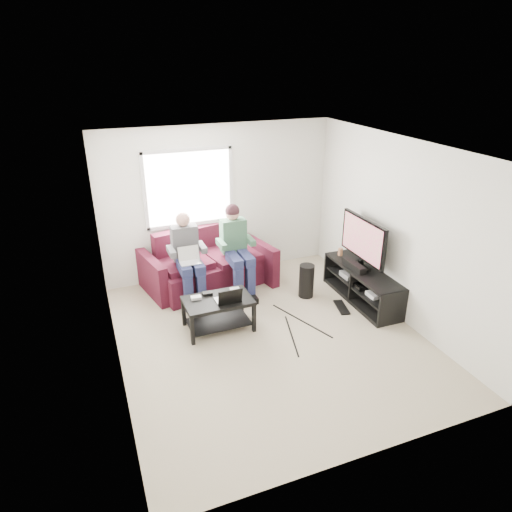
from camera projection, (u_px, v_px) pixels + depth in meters
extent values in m
plane|color=#B6A58D|center=(269.00, 336.00, 6.36)|extent=(4.50, 4.50, 0.00)
plane|color=white|center=(272.00, 148.00, 5.30)|extent=(4.50, 4.50, 0.00)
plane|color=silver|center=(219.00, 202.00, 7.74)|extent=(4.50, 0.00, 4.50)
plane|color=silver|center=(372.00, 347.00, 3.91)|extent=(4.50, 0.00, 4.50)
plane|color=silver|center=(108.00, 276.00, 5.16)|extent=(0.00, 4.50, 4.50)
plane|color=silver|center=(399.00, 231.00, 6.49)|extent=(0.00, 4.50, 4.50)
cube|color=white|center=(189.00, 188.00, 7.45)|extent=(1.40, 0.01, 1.20)
cube|color=silver|center=(189.00, 188.00, 7.44)|extent=(1.48, 0.04, 1.28)
cube|color=#4F1324|center=(208.00, 273.00, 7.65)|extent=(1.86, 1.24, 0.47)
cube|color=#4F1324|center=(201.00, 239.00, 7.80)|extent=(1.71, 0.55, 0.48)
cube|color=#4F1324|center=(152.00, 277.00, 7.30)|extent=(0.36, 1.01, 0.67)
cube|color=#4F1324|center=(260.00, 260.00, 7.92)|extent=(0.36, 1.01, 0.67)
cube|color=#4F1324|center=(183.00, 262.00, 7.38)|extent=(0.93, 0.93, 0.10)
cube|color=#4F1324|center=(232.00, 255.00, 7.65)|extent=(0.93, 0.93, 0.10)
cube|color=navy|center=(184.00, 268.00, 6.90)|extent=(0.16, 0.45, 0.14)
cube|color=navy|center=(197.00, 266.00, 6.97)|extent=(0.16, 0.45, 0.14)
cube|color=navy|center=(189.00, 294.00, 6.89)|extent=(0.13, 0.13, 0.57)
cube|color=navy|center=(201.00, 292.00, 6.96)|extent=(0.13, 0.13, 0.57)
cube|color=#525156|center=(185.00, 242.00, 7.10)|extent=(0.40, 0.22, 0.55)
sphere|color=tan|center=(183.00, 220.00, 6.97)|extent=(0.22, 0.22, 0.22)
cube|color=navy|center=(234.00, 260.00, 7.17)|extent=(0.16, 0.45, 0.14)
cube|color=navy|center=(246.00, 258.00, 7.24)|extent=(0.16, 0.45, 0.14)
cube|color=navy|center=(238.00, 285.00, 7.16)|extent=(0.13, 0.13, 0.57)
cube|color=navy|center=(250.00, 283.00, 7.22)|extent=(0.13, 0.13, 0.57)
cube|color=#4D4F4F|center=(233.00, 236.00, 7.37)|extent=(0.40, 0.22, 0.55)
sphere|color=tan|center=(232.00, 213.00, 7.23)|extent=(0.22, 0.22, 0.22)
sphere|color=black|center=(232.00, 211.00, 7.22)|extent=(0.23, 0.23, 0.23)
cube|color=black|center=(218.00, 301.00, 6.37)|extent=(0.95, 0.59, 0.05)
cube|color=black|center=(219.00, 322.00, 6.51)|extent=(0.87, 0.51, 0.02)
cube|color=black|center=(192.00, 331.00, 6.10)|extent=(0.05, 0.05, 0.42)
cube|color=black|center=(254.00, 318.00, 6.39)|extent=(0.05, 0.05, 0.42)
cube|color=black|center=(184.00, 312.00, 6.54)|extent=(0.05, 0.05, 0.42)
cube|color=black|center=(242.00, 301.00, 6.83)|extent=(0.05, 0.05, 0.42)
cube|color=silver|center=(196.00, 298.00, 6.36)|extent=(0.14, 0.10, 0.04)
cube|color=black|center=(207.00, 293.00, 6.47)|extent=(0.14, 0.10, 0.04)
cube|color=gray|center=(235.00, 290.00, 6.58)|extent=(0.15, 0.10, 0.04)
cube|color=black|center=(364.00, 271.00, 7.09)|extent=(0.50, 1.61, 0.04)
cube|color=black|center=(362.00, 285.00, 7.19)|extent=(0.46, 1.54, 0.03)
cube|color=black|center=(361.00, 298.00, 7.29)|extent=(0.50, 1.61, 0.06)
cube|color=black|center=(393.00, 309.00, 6.53)|extent=(0.48, 0.05, 0.53)
cube|color=black|center=(337.00, 266.00, 7.85)|extent=(0.48, 0.05, 0.53)
cube|color=black|center=(360.00, 266.00, 7.16)|extent=(0.12, 0.40, 0.04)
cube|color=black|center=(361.00, 262.00, 7.13)|extent=(0.06, 0.06, 0.12)
cube|color=black|center=(363.00, 239.00, 6.97)|extent=(0.05, 1.10, 0.65)
cube|color=#D03177|center=(362.00, 239.00, 6.96)|extent=(0.01, 1.01, 0.58)
cube|color=black|center=(354.00, 266.00, 7.11)|extent=(0.12, 0.50, 0.10)
cylinder|color=#B1744C|center=(340.00, 252.00, 7.58)|extent=(0.08, 0.08, 0.12)
cube|color=silver|center=(378.00, 294.00, 6.83)|extent=(0.30, 0.22, 0.06)
cube|color=gray|center=(352.00, 274.00, 7.42)|extent=(0.34, 0.26, 0.08)
cube|color=black|center=(364.00, 284.00, 7.13)|extent=(0.38, 0.30, 0.07)
cylinder|color=black|center=(306.00, 281.00, 7.31)|extent=(0.24, 0.24, 0.55)
cube|color=black|center=(342.00, 307.00, 7.06)|extent=(0.24, 0.45, 0.02)
cube|color=black|center=(254.00, 259.00, 8.12)|extent=(0.35, 0.35, 0.52)
cube|color=silver|center=(254.00, 243.00, 8.00)|extent=(0.22, 0.18, 0.10)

